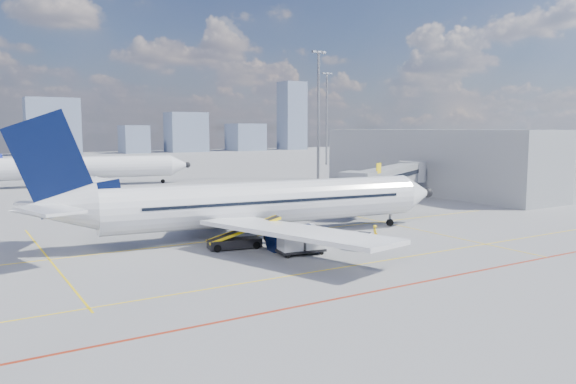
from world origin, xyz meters
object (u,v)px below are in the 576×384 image
Objects in this scene: main_aircraft at (251,204)px; cargo_dolly at (301,241)px; belt_loader at (236,241)px; ramp_worker at (375,235)px; second_aircraft at (75,168)px; baggage_tug at (364,241)px.

cargo_dolly is at bearing -81.26° from main_aircraft.
belt_loader is 12.14m from ramp_worker.
main_aircraft is 22.48× the size of ramp_worker.
cargo_dolly is (4.78, -65.94, -2.06)m from second_aircraft.
belt_loader is at bearing 133.51° from cargo_dolly.
belt_loader is (1.31, -61.13, -2.54)m from second_aircraft.
cargo_dolly is at bearing -44.47° from belt_loader.
second_aircraft reaches higher than belt_loader.
cargo_dolly is 5.95m from belt_loader.
cargo_dolly is 7.52m from ramp_worker.
belt_loader is at bearing 124.50° from baggage_tug.
ramp_worker is (7.83, -8.47, -2.30)m from main_aircraft.
belt_loader is at bearing -78.94° from second_aircraft.
ramp_worker is at bearing 4.80° from cargo_dolly.
second_aircraft is 16.29× the size of baggage_tug.
baggage_tug is at bearing -71.27° from second_aircraft.
belt_loader is 3.56× the size of ramp_worker.
baggage_tug is 0.38× the size of belt_loader.
cargo_dolly is at bearing 106.51° from ramp_worker.
belt_loader is (-3.14, -3.27, -2.54)m from main_aircraft.
cargo_dolly reaches higher than ramp_worker.
main_aircraft is 58.03m from second_aircraft.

